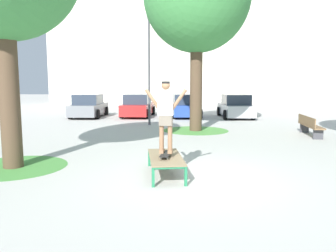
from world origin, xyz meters
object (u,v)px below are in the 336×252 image
light_post (149,52)px  car_blue (186,106)px  car_red (138,106)px  car_grey (89,107)px  park_bench (310,125)px  skateboard (166,154)px  skate_box (165,158)px  skater (166,112)px  car_silver (235,107)px

light_post → car_blue: bearing=65.7°
car_red → car_grey: bearing=-171.9°
car_grey → light_post: light_post is taller
park_bench → skateboard: bearing=-132.0°
skate_box → car_grey: car_grey is taller
skater → park_bench: bearing=48.0°
car_red → park_bench: 11.49m
car_grey → light_post: 6.74m
skate_box → skater: (0.01, -0.08, 1.12)m
car_blue → park_bench: size_ratio=1.76×
park_bench → light_post: light_post is taller
skateboard → car_grey: car_grey is taller
car_blue → light_post: size_ratio=0.73×
car_blue → car_silver: (3.20, -0.37, 0.00)m
skater → car_grey: 15.05m
skater → car_red: (-2.54, 14.34, -0.84)m
park_bench → car_blue: bearing=123.1°
car_red → light_post: bearing=-75.1°
skateboard → skater: 0.99m
skateboard → car_silver: (3.86, 13.92, 0.15)m
skate_box → car_grey: (-5.72, 13.80, 0.28)m
skater → car_silver: 14.47m
car_grey → skate_box: bearing=-67.5°
skate_box → park_bench: bearing=47.6°
skateboard → car_red: car_red is taller
skateboard → car_blue: size_ratio=0.19×
car_silver → car_blue: bearing=173.3°
car_grey → light_post: (4.39, -4.04, 3.13)m
car_blue → park_bench: 9.39m
car_grey → car_red: same height
car_blue → park_bench: (5.12, -7.87, -0.24)m
car_silver → park_bench: 7.74m
skate_box → car_grey: bearing=112.5°
skate_box → skateboard: (0.01, -0.09, 0.12)m
car_blue → skater: bearing=-92.7°
park_bench → car_silver: bearing=104.4°
car_silver → light_post: 7.31m
car_blue → car_silver: 3.22m
skateboard → skate_box: bearing=98.1°
car_silver → light_post: bearing=-142.0°
car_blue → car_red: bearing=179.0°
skateboard → car_red: bearing=100.0°
skateboard → skater: skater is taller
car_silver → skate_box: bearing=-105.6°
car_grey → park_bench: car_grey is taller
car_blue → light_post: (-2.00, -4.44, 3.13)m
skate_box → car_red: (-2.52, 14.26, 0.28)m
car_silver → light_post: size_ratio=0.73×
car_silver → light_post: light_post is taller
car_grey → skateboard: bearing=-67.6°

